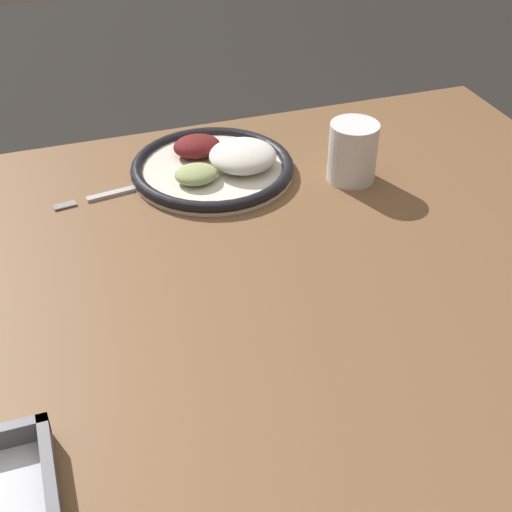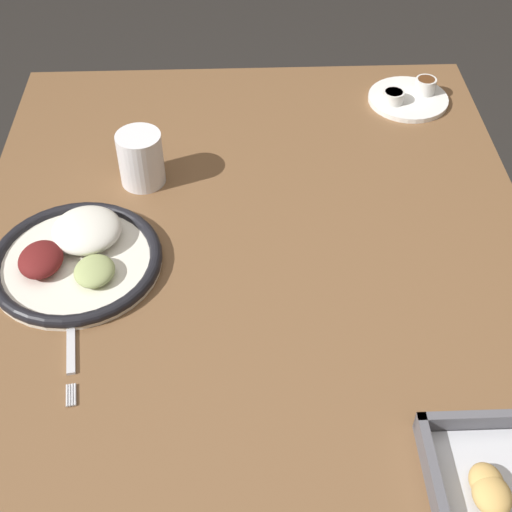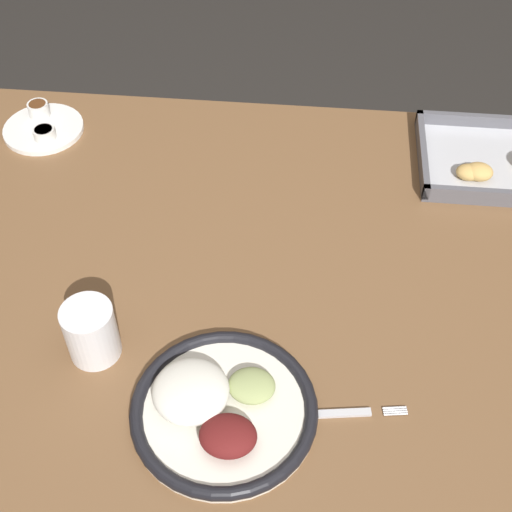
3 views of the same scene
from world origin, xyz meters
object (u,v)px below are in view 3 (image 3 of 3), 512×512
object	(u,v)px
dinner_plate	(220,408)
saucer_plate	(43,126)
baking_tray	(502,162)
fork	(335,414)
drinking_cup	(91,332)

from	to	relation	value
dinner_plate	saucer_plate	world-z (taller)	dinner_plate
dinner_plate	saucer_plate	bearing A→B (deg)	126.02
dinner_plate	baking_tray	bearing A→B (deg)	50.99
fork	drinking_cup	bearing A→B (deg)	160.06
fork	baking_tray	bearing A→B (deg)	53.28
dinner_plate	drinking_cup	bearing A→B (deg)	156.47
drinking_cup	baking_tray	bearing A→B (deg)	36.15
fork	baking_tray	xyz separation A→B (m)	(0.31, 0.57, 0.01)
dinner_plate	baking_tray	world-z (taller)	dinner_plate
baking_tray	fork	bearing A→B (deg)	-118.39
saucer_plate	baking_tray	size ratio (longest dim) A/B	0.50
fork	saucer_plate	world-z (taller)	saucer_plate
fork	saucer_plate	size ratio (longest dim) A/B	1.16
baking_tray	drinking_cup	distance (m)	0.84
saucer_plate	drinking_cup	world-z (taller)	drinking_cup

